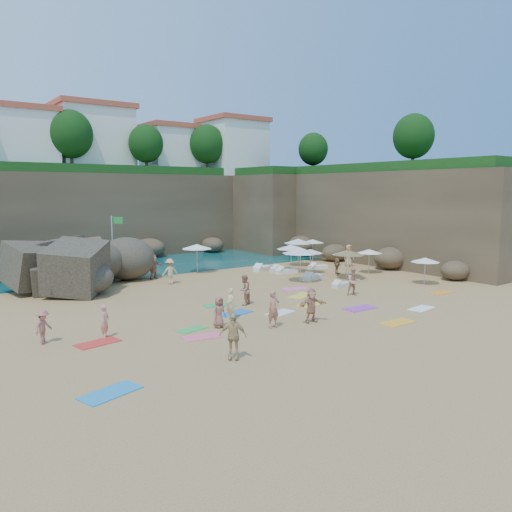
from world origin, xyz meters
TOP-DOWN VIEW (x-y plane):
  - ground at (0.00, 0.00)m, footprint 120.00×120.00m
  - seawater at (0.00, 30.00)m, footprint 120.00×120.00m
  - cliff_back at (2.00, 25.00)m, footprint 44.00×8.00m
  - cliff_right at (19.00, 8.00)m, footprint 8.00×30.00m
  - cliff_corner at (17.00, 20.00)m, footprint 10.00×12.00m
  - rock_promontory at (-11.00, 16.00)m, footprint 12.00×7.00m
  - clifftop_buildings at (2.96, 25.79)m, footprint 28.48×9.48m
  - clifftop_trees at (4.78, 19.52)m, footprint 35.60×23.82m
  - rock_outcrop at (-8.11, 9.09)m, footprint 8.59×6.54m
  - flag_pole at (-4.36, 12.68)m, footprint 0.88×0.26m
  - parasol_0 at (1.24, 9.86)m, footprint 2.38×2.38m
  - parasol_1 at (7.32, 5.60)m, footprint 2.33×2.33m
  - parasol_2 at (8.21, 4.34)m, footprint 2.01×2.01m
  - parasol_3 at (13.14, 9.45)m, footprint 2.08×2.08m
  - parasol_5 at (5.09, 1.95)m, footprint 2.58×2.58m
  - parasol_6 at (8.59, 0.62)m, footprint 2.29×2.29m
  - parasol_7 at (9.94, 7.79)m, footprint 2.47×2.47m
  - parasol_8 at (11.96, 1.68)m, footprint 2.00×2.00m
  - parasol_9 at (9.11, 1.34)m, footprint 2.15×2.15m
  - parasol_11 at (11.49, -3.75)m, footprint 1.97×1.97m
  - lounger_0 at (6.05, 7.69)m, footprint 2.06×1.36m
  - lounger_1 at (10.31, 5.67)m, footprint 1.74×0.63m
  - lounger_2 at (6.94, 6.37)m, footprint 1.90×0.64m
  - lounger_3 at (6.53, 2.18)m, footprint 2.10×1.18m
  - lounger_4 at (6.73, 5.44)m, footprint 1.90×0.75m
  - lounger_5 at (6.26, -0.96)m, footprint 1.70×0.82m
  - towel_0 at (-12.65, -9.16)m, footprint 2.15×1.49m
  - towel_1 at (-7.16, -5.54)m, footprint 1.87×1.15m
  - towel_2 at (1.81, -9.11)m, footprint 1.82×0.95m
  - towel_3 at (-6.97, -4.22)m, footprint 1.58×1.02m
  - towel_4 at (0.99, -3.70)m, footprint 1.94×1.19m
  - towel_5 at (-1.63, -4.20)m, footprint 1.82×1.22m
  - towel_6 at (2.56, -6.00)m, footprint 1.93×1.01m
  - towel_7 at (-11.23, -3.71)m, footprint 1.97×1.24m
  - towel_8 at (-3.63, -2.88)m, footprint 2.09×1.38m
  - towel_9 at (3.24, 0.32)m, footprint 1.93×1.30m
  - towel_10 at (9.96, -6.17)m, footprint 1.70×0.86m
  - towel_11 at (-3.32, -0.79)m, footprint 1.88×1.23m
  - towel_12 at (2.11, -1.59)m, footprint 2.15×1.58m
  - towel_13 at (5.29, -8.00)m, footprint 1.77×1.07m
  - person_stand_0 at (-10.66, -3.08)m, footprint 0.62×0.65m
  - person_stand_1 at (-2.08, -1.49)m, footprint 1.05×0.98m
  - person_stand_2 at (-2.68, 6.70)m, footprint 1.19×0.58m
  - person_stand_3 at (9.61, 2.78)m, footprint 0.62×0.98m
  - person_stand_4 at (13.28, 5.07)m, footprint 1.02×0.74m
  - person_stand_5 at (-2.73, 9.25)m, footprint 1.77×0.98m
  - person_stand_6 at (-4.50, -3.75)m, footprint 0.39×0.59m
  - person_lie_0 at (-13.09, -2.42)m, footprint 1.60×1.70m
  - person_lie_1 at (-7.66, -8.79)m, footprint 2.00×2.04m
  - person_lie_2 at (-5.73, -4.65)m, footprint 0.97×1.56m
  - person_lie_3 at (-1.57, -6.55)m, footprint 1.79×1.89m
  - person_lie_4 at (-3.67, -6.21)m, footprint 0.76×1.79m
  - person_lie_5 at (4.81, -3.39)m, footprint 1.55×1.88m

SIDE VIEW (x-z plane):
  - ground at x=0.00m, z-range 0.00..0.00m
  - rock_promontory at x=-11.00m, z-range -1.00..1.00m
  - rock_outcrop at x=-8.11m, z-range -1.68..1.68m
  - seawater at x=0.00m, z-range 0.00..0.00m
  - towel_3 at x=-6.97m, z-range 0.00..0.03m
  - towel_13 at x=5.29m, z-range 0.00..0.03m
  - towel_5 at x=-1.63m, z-range 0.00..0.03m
  - towel_10 at x=9.96m, z-range 0.00..0.03m
  - towel_11 at x=-3.32m, z-range 0.00..0.03m
  - towel_1 at x=-7.16m, z-range 0.00..0.03m
  - towel_9 at x=3.24m, z-range 0.00..0.03m
  - towel_2 at x=1.81m, z-range 0.00..0.03m
  - towel_4 at x=0.99m, z-range 0.00..0.03m
  - towel_7 at x=-11.23m, z-range 0.00..0.03m
  - towel_6 at x=2.56m, z-range 0.00..0.03m
  - towel_8 at x=-3.63m, z-range 0.00..0.03m
  - towel_12 at x=2.11m, z-range 0.00..0.03m
  - towel_0 at x=-12.65m, z-range 0.00..0.03m
  - lounger_5 at x=6.26m, z-range 0.00..0.25m
  - lounger_1 at x=10.31m, z-range 0.00..0.27m
  - lounger_4 at x=6.73m, z-range 0.00..0.29m
  - lounger_2 at x=6.94m, z-range 0.00..0.30m
  - lounger_0 at x=6.05m, z-range 0.00..0.31m
  - lounger_3 at x=6.53m, z-range 0.00..0.31m
  - person_lie_0 at x=-13.09m, z-range 0.00..0.38m
  - person_lie_2 at x=-5.73m, z-range 0.00..0.39m
  - person_lie_4 at x=-3.67m, z-range 0.00..0.42m
  - person_lie_1 at x=-7.66m, z-range 0.00..0.44m
  - person_lie_3 at x=-1.57m, z-range 0.00..0.45m
  - person_lie_5 at x=4.81m, z-range 0.00..0.64m
  - person_stand_0 at x=-10.66m, z-range 0.00..1.49m
  - person_stand_3 at x=9.61m, z-range 0.00..1.55m
  - person_stand_6 at x=-4.50m, z-range 0.00..1.61m
  - person_stand_1 at x=-2.08m, z-range 0.00..1.73m
  - person_stand_2 at x=-2.68m, z-range 0.00..1.78m
  - person_stand_5 at x=-2.73m, z-range 0.00..1.84m
  - person_stand_4 at x=13.28m, z-range 0.00..1.86m
  - parasol_11 at x=11.49m, z-range 0.78..2.64m
  - parasol_8 at x=11.96m, z-range 0.79..2.68m
  - parasol_2 at x=8.21m, z-range 0.80..2.70m
  - parasol_3 at x=13.14m, z-range 0.82..2.79m
  - parasol_9 at x=9.11m, z-range 0.85..2.88m
  - parasol_6 at x=8.59m, z-range 0.90..3.07m
  - parasol_1 at x=7.32m, z-range 0.92..3.12m
  - parasol_0 at x=1.24m, z-range 0.94..3.19m
  - parasol_7 at x=9.94m, z-range 0.98..3.31m
  - parasol_5 at x=5.09m, z-range 1.02..3.47m
  - flag_pole at x=-4.36m, z-range 0.63..5.17m
  - cliff_back at x=2.00m, z-range 0.00..8.00m
  - cliff_right at x=19.00m, z-range 0.00..8.00m
  - cliff_corner at x=17.00m, z-range 0.00..8.00m
  - clifftop_buildings at x=2.96m, z-range 7.74..14.74m
  - clifftop_trees at x=4.78m, z-range 9.06..13.46m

